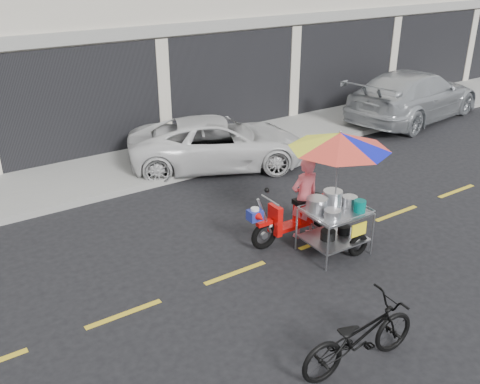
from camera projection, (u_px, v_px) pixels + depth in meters
ground at (324, 240)px, 10.03m from camera, size 90.00×90.00×0.00m
sidewalk at (183, 153)px, 14.15m from camera, size 45.00×3.00×0.15m
centerline at (324, 240)px, 10.02m from camera, size 42.00×0.10×0.01m
white_pickup at (219, 143)px, 13.25m from camera, size 4.88×3.69×1.23m
silver_pickup at (414, 95)px, 16.91m from camera, size 5.66×3.03×1.56m
near_bicycle at (359, 336)px, 6.82m from camera, size 1.82×0.76×0.93m
food_vendor_rig at (325, 174)px, 9.30m from camera, size 2.24×1.84×2.27m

